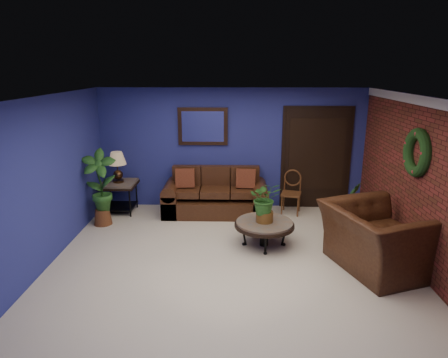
{
  "coord_description": "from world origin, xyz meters",
  "views": [
    {
      "loc": [
        0.03,
        -5.67,
        2.9
      ],
      "look_at": [
        -0.12,
        0.55,
        1.14
      ],
      "focal_mm": 32.0,
      "sensor_mm": 36.0,
      "label": 1
    }
  ],
  "objects_px": {
    "sofa": "(216,198)",
    "table_lamp": "(117,163)",
    "armchair": "(378,239)",
    "end_table": "(119,189)",
    "coffee_table": "(264,225)",
    "side_chair": "(292,189)"
  },
  "relations": [
    {
      "from": "sofa",
      "to": "table_lamp",
      "type": "xyz_separation_m",
      "value": [
        -1.97,
        -0.03,
        0.72
      ]
    },
    {
      "from": "armchair",
      "to": "table_lamp",
      "type": "bearing_deg",
      "value": 43.06
    },
    {
      "from": "table_lamp",
      "to": "end_table",
      "type": "bearing_deg",
      "value": 180.0
    },
    {
      "from": "coffee_table",
      "to": "armchair",
      "type": "height_order",
      "value": "armchair"
    },
    {
      "from": "coffee_table",
      "to": "side_chair",
      "type": "relative_size",
      "value": 1.12
    },
    {
      "from": "coffee_table",
      "to": "table_lamp",
      "type": "bearing_deg",
      "value": 151.57
    },
    {
      "from": "sofa",
      "to": "coffee_table",
      "type": "distance_m",
      "value": 1.8
    },
    {
      "from": "side_chair",
      "to": "armchair",
      "type": "xyz_separation_m",
      "value": [
        0.93,
        -2.36,
        -0.03
      ]
    },
    {
      "from": "sofa",
      "to": "armchair",
      "type": "bearing_deg",
      "value": -43.16
    },
    {
      "from": "side_chair",
      "to": "armchair",
      "type": "bearing_deg",
      "value": -54.09
    },
    {
      "from": "coffee_table",
      "to": "armchair",
      "type": "relative_size",
      "value": 0.68
    },
    {
      "from": "sofa",
      "to": "end_table",
      "type": "relative_size",
      "value": 2.98
    },
    {
      "from": "armchair",
      "to": "end_table",
      "type": "bearing_deg",
      "value": 43.06
    },
    {
      "from": "coffee_table",
      "to": "table_lamp",
      "type": "height_order",
      "value": "table_lamp"
    },
    {
      "from": "table_lamp",
      "to": "armchair",
      "type": "xyz_separation_m",
      "value": [
        4.45,
        -2.29,
        -0.56
      ]
    },
    {
      "from": "coffee_table",
      "to": "armchair",
      "type": "xyz_separation_m",
      "value": [
        1.6,
        -0.75,
        0.1
      ]
    },
    {
      "from": "coffee_table",
      "to": "armchair",
      "type": "bearing_deg",
      "value": -25.14
    },
    {
      "from": "sofa",
      "to": "armchair",
      "type": "relative_size",
      "value": 1.44
    },
    {
      "from": "sofa",
      "to": "end_table",
      "type": "distance_m",
      "value": 1.98
    },
    {
      "from": "end_table",
      "to": "table_lamp",
      "type": "height_order",
      "value": "table_lamp"
    },
    {
      "from": "sofa",
      "to": "armchair",
      "type": "xyz_separation_m",
      "value": [
        2.48,
        -2.32,
        0.16
      ]
    },
    {
      "from": "end_table",
      "to": "table_lamp",
      "type": "xyz_separation_m",
      "value": [
        0.0,
        0.0,
        0.54
      ]
    }
  ]
}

